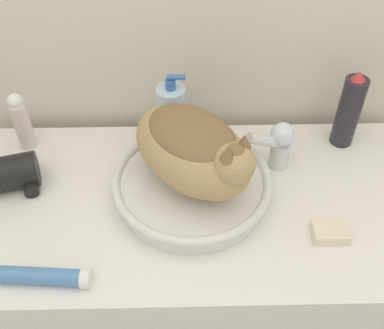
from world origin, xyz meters
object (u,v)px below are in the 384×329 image
Objects in this scene: faucet at (279,143)px; deodorant_stick at (21,121)px; hairspray_can_black at (349,111)px; hair_dryer at (6,174)px; cat at (194,148)px; soap_bar at (330,232)px; cream_tube at (45,276)px; soap_pump_bottle at (172,117)px.

deodorant_stick is at bearing -31.35° from faucet.
hair_dryer is (-0.78, -0.13, -0.06)m from hairspray_can_black.
deodorant_stick is (-0.40, 0.17, -0.07)m from cat.
soap_bar is (0.67, -0.29, -0.06)m from deodorant_stick.
deodorant_stick is 0.74m from soap_bar.
hair_dryer is at bearing 117.54° from cream_tube.
faucet is 0.84× the size of deodorant_stick.
soap_pump_bottle is at bearing 152.74° from cat.
faucet is 0.19m from hairspray_can_black.
cat is at bearing 36.46° from cream_tube.
faucet is 0.25m from soap_pump_bottle.
cream_tube is (-0.24, -0.38, -0.07)m from soap_pump_bottle.
faucet is at bearing -154.52° from hairspray_can_black.
faucet is 0.60m from deodorant_stick.
soap_bar is (0.56, 0.09, -0.00)m from cream_tube.
faucet is at bearing 32.09° from cream_tube.
hairspray_can_black reaches higher than faucet.
cream_tube is at bearing -170.46° from soap_bar.
cream_tube is at bearing -96.50° from cat.
hair_dryer is at bearing -18.64° from faucet.
hairspray_can_black is (0.41, 0.00, 0.01)m from soap_pump_bottle.
deodorant_stick is at bearing -110.64° from hair_dryer.
faucet is 0.61m from hair_dryer.
cat reaches higher than hairspray_can_black.
cream_tube is at bearing 8.74° from faucet.
deodorant_stick is at bearing 180.00° from soap_pump_bottle.
hairspray_can_black is 2.85× the size of soap_bar.
soap_bar is at bearing 9.54° from cream_tube.
hair_dryer reaches higher than cream_tube.
deodorant_stick is 0.77m from hairspray_can_black.
soap_bar is at bearing -23.11° from deodorant_stick.
soap_pump_bottle is at bearing -42.46° from faucet.
hair_dryer is (-0.13, 0.25, 0.02)m from cream_tube.
soap_pump_bottle reaches higher than hair_dryer.
soap_pump_bottle is (0.35, -0.00, 0.01)m from deodorant_stick.
cat is at bearing -74.30° from soap_pump_bottle.
soap_pump_bottle is at bearing -174.95° from hair_dryer.
deodorant_stick is 0.35m from soap_pump_bottle.
soap_pump_bottle is 0.41m from hairspray_can_black.
deodorant_stick reaches higher than cream_tube.
hairspray_can_black is (0.77, 0.00, 0.02)m from deodorant_stick.
hairspray_can_black reaches higher than cream_tube.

